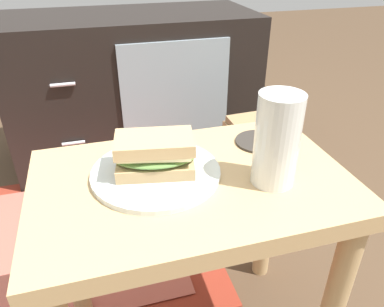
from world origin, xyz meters
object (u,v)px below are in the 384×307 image
at_px(tv_cabinet, 135,87).
at_px(coaster, 259,142).
at_px(plate, 156,172).
at_px(beer_glass, 277,141).
at_px(paper_bag, 257,166).
at_px(sandwich_front, 155,154).

height_order(tv_cabinet, coaster, tv_cabinet).
height_order(plate, beer_glass, beer_glass).
relative_size(tv_cabinet, plate, 4.16).
height_order(tv_cabinet, paper_bag, tv_cabinet).
xyz_separation_m(plate, sandwich_front, (-0.00, 0.00, 0.04)).
height_order(sandwich_front, coaster, sandwich_front).
height_order(sandwich_front, beer_glass, beer_glass).
xyz_separation_m(sandwich_front, paper_bag, (0.40, 0.39, -0.33)).
distance_m(coaster, paper_bag, 0.47).
relative_size(tv_cabinet, sandwich_front, 6.06).
relative_size(plate, sandwich_front, 1.45).
distance_m(plate, coaster, 0.24).
bearing_deg(paper_bag, tv_cabinet, 120.91).
xyz_separation_m(plate, paper_bag, (0.40, 0.39, -0.29)).
xyz_separation_m(plate, beer_glass, (0.19, -0.07, 0.07)).
xyz_separation_m(tv_cabinet, paper_bag, (0.32, -0.53, -0.12)).
distance_m(plate, sandwich_front, 0.04).
distance_m(sandwich_front, coaster, 0.24).
bearing_deg(beer_glass, sandwich_front, 158.80).
bearing_deg(beer_glass, paper_bag, 65.25).
bearing_deg(coaster, sandwich_front, -165.48).
height_order(beer_glass, paper_bag, beer_glass).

